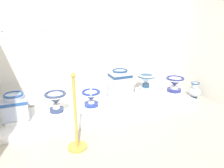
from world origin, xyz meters
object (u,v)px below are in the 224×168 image
object	(u,v)px
info_placard_second	(46,34)
antique_toilet_pale_glazed	(91,96)
antique_toilet_slender_white	(175,82)
plinth_block_central_ornate	(17,118)
antique_toilet_leftmost	(56,99)
antique_toilet_broad_patterned	(146,79)
info_placard_fourth	(109,30)
plinth_block_tall_cobalt	(120,97)
plinth_block_slender_white	(174,93)
info_placard_third	(81,33)
plinth_block_leftmost	(57,113)
decorative_vase_companion	(194,91)
antique_toilet_central_ornate	(15,106)
plinth_block_pale_glazed	(91,107)
info_placard_first	(5,34)
antique_toilet_tall_cobalt	(120,80)
stanchion_post_near_left	(76,127)
plinth_block_broad_patterned	(145,94)

from	to	relation	value
info_placard_second	antique_toilet_pale_glazed	bearing A→B (deg)	-40.14
antique_toilet_slender_white	plinth_block_central_ornate	bearing A→B (deg)	178.47
antique_toilet_leftmost	antique_toilet_broad_patterned	xyz separation A→B (m)	(1.79, 0.08, 0.11)
info_placard_fourth	plinth_block_tall_cobalt	bearing A→B (deg)	-84.60
plinth_block_slender_white	info_placard_fourth	xyz separation A→B (m)	(-1.26, 0.53, 1.30)
antique_toilet_broad_patterned	info_placard_second	world-z (taller)	info_placard_second
antique_toilet_pale_glazed	info_placard_third	world-z (taller)	info_placard_third
plinth_block_central_ornate	info_placard_third	size ratio (longest dim) A/B	3.51
antique_toilet_broad_patterned	plinth_block_leftmost	bearing A→B (deg)	-177.44
plinth_block_central_ornate	decorative_vase_companion	world-z (taller)	decorative_vase_companion
info_placard_fourth	antique_toilet_central_ornate	bearing A→B (deg)	-166.02
plinth_block_central_ornate	antique_toilet_slender_white	xyz separation A→B (m)	(3.05, -0.08, 0.27)
antique_toilet_pale_glazed	plinth_block_tall_cobalt	size ratio (longest dim) A/B	0.98
plinth_block_central_ornate	antique_toilet_central_ornate	world-z (taller)	antique_toilet_central_ornate
antique_toilet_central_ornate	antique_toilet_slender_white	xyz separation A→B (m)	(3.05, -0.08, 0.04)
info_placard_fourth	plinth_block_pale_glazed	bearing A→B (deg)	-136.90
plinth_block_central_ornate	antique_toilet_pale_glazed	distance (m)	1.25
info_placard_first	antique_toilet_central_ornate	bearing A→B (deg)	-87.49
antique_toilet_tall_cobalt	info_placard_first	size ratio (longest dim) A/B	3.09
antique_toilet_central_ornate	stanchion_post_near_left	world-z (taller)	stanchion_post_near_left
plinth_block_leftmost	info_placard_third	size ratio (longest dim) A/B	2.75
plinth_block_central_ornate	info_placard_third	xyz separation A→B (m)	(1.23, 0.45, 1.28)
antique_toilet_pale_glazed	decorative_vase_companion	size ratio (longest dim) A/B	0.95
antique_toilet_leftmost	stanchion_post_near_left	world-z (taller)	stanchion_post_near_left
plinth_block_tall_cobalt	antique_toilet_central_ornate	bearing A→B (deg)	-179.47
plinth_block_slender_white	info_placard_second	size ratio (longest dim) A/B	2.51
plinth_block_broad_patterned	antique_toilet_slender_white	world-z (taller)	antique_toilet_slender_white
plinth_block_leftmost	antique_toilet_broad_patterned	size ratio (longest dim) A/B	0.84
plinth_block_tall_cobalt	info_placard_third	distance (m)	1.40
plinth_block_broad_patterned	decorative_vase_companion	distance (m)	1.12
plinth_block_pale_glazed	info_placard_fourth	size ratio (longest dim) A/B	3.04
antique_toilet_pale_glazed	antique_toilet_broad_patterned	xyz separation A→B (m)	(1.18, 0.10, 0.15)
plinth_block_central_ornate	antique_toilet_leftmost	size ratio (longest dim) A/B	1.09
plinth_block_tall_cobalt	plinth_block_slender_white	xyz separation A→B (m)	(1.22, -0.10, -0.07)
plinth_block_tall_cobalt	decorative_vase_companion	xyz separation A→B (m)	(1.68, -0.20, -0.05)
plinth_block_leftmost	decorative_vase_companion	bearing A→B (deg)	-2.59
info_placard_second	info_placard_fourth	size ratio (longest dim) A/B	1.17
antique_toilet_leftmost	decorative_vase_companion	bearing A→B (deg)	-2.59
plinth_block_central_ornate	plinth_block_tall_cobalt	world-z (taller)	plinth_block_tall_cobalt
plinth_block_tall_cobalt	info_placard_third	size ratio (longest dim) A/B	3.06
decorative_vase_companion	stanchion_post_near_left	xyz separation A→B (m)	(-2.76, -0.80, 0.15)
antique_toilet_central_ornate	info_placard_third	xyz separation A→B (m)	(1.23, 0.45, 1.05)
info_placard_first	decorative_vase_companion	size ratio (longest dim) A/B	0.40
info_placard_third	stanchion_post_near_left	world-z (taller)	info_placard_third
plinth_block_broad_patterned	info_placard_second	size ratio (longest dim) A/B	2.54
antique_toilet_tall_cobalt	info_placard_second	distance (m)	1.55
antique_toilet_broad_patterned	decorative_vase_companion	world-z (taller)	antique_toilet_broad_patterned
info_placard_fourth	antique_toilet_tall_cobalt	bearing A→B (deg)	-84.60
plinth_block_pale_glazed	plinth_block_central_ornate	bearing A→B (deg)	176.36
antique_toilet_leftmost	plinth_block_pale_glazed	bearing A→B (deg)	-2.08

